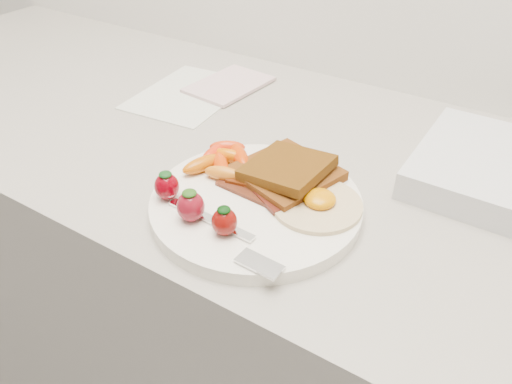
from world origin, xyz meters
The scene contains 11 objects.
counter centered at (0.00, 1.70, 0.45)m, with size 2.00×0.60×0.90m, color gray.
plate centered at (0.02, 1.56, 0.91)m, with size 0.27×0.27×0.02m, color white.
toast_lower centered at (0.03, 1.62, 0.93)m, with size 0.12×0.12×0.01m, color #48270A.
toast_upper centered at (0.04, 1.61, 0.94)m, with size 0.10×0.10×0.01m, color black.
fried_egg centered at (0.09, 1.58, 0.92)m, with size 0.13×0.13×0.02m.
bacon_strips centered at (0.02, 1.57, 0.92)m, with size 0.11×0.06×0.01m.
baby_carrots centered at (-0.06, 1.59, 0.93)m, with size 0.09×0.11×0.02m.
strawberries centered at (-0.02, 1.48, 0.94)m, with size 0.13×0.05×0.04m.
fork centered at (0.04, 1.47, 0.92)m, with size 0.18×0.05×0.00m.
paper_sheet centered at (-0.27, 1.78, 0.90)m, with size 0.17×0.22×0.00m, color silver.
notepad centered at (-0.23, 1.85, 0.91)m, with size 0.11×0.16×0.01m, color beige.
Camera 1 is at (0.30, 1.13, 1.30)m, focal length 35.00 mm.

